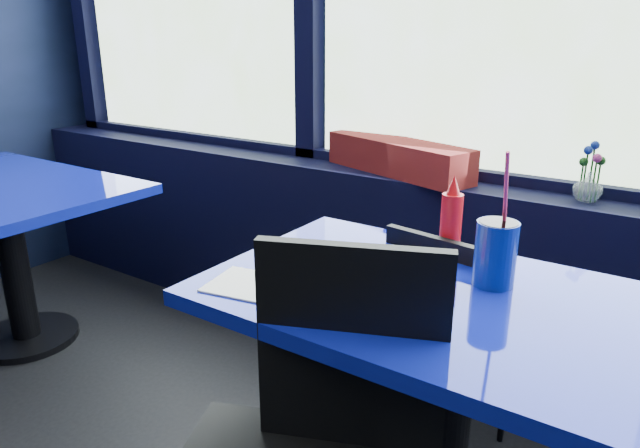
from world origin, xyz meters
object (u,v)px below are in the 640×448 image
Objects in this scene: near_table at (451,367)px; chair_near_front at (304,435)px; food_basket at (380,284)px; soda_cup at (496,252)px; far_table at (7,222)px; flower_vase at (589,184)px; chair_near_back at (441,332)px; planter_box at (398,157)px; ketchup_bottle at (451,219)px.

chair_near_front is (-0.17, -0.37, -0.03)m from near_table.
soda_cup reaches higher than food_basket.
flower_vase reaches higher than far_table.
far_table is 1.50× the size of chair_near_back.
near_table is 1.09m from planter_box.
soda_cup is at bearing -31.09° from planter_box.
soda_cup reaches higher than near_table.
chair_near_front is 0.71m from chair_near_back.
planter_box is (1.41, 0.87, 0.30)m from far_table.
chair_near_front reaches higher than food_basket.
ketchup_bottle is (0.03, -0.06, 0.39)m from chair_near_back.
soda_cup reaches higher than far_table.
flower_vase is (0.29, 1.22, 0.32)m from chair_near_front.
ketchup_bottle is at bearing -113.44° from flower_vase.
flower_vase reaches higher than planter_box.
ketchup_bottle reaches higher than chair_near_front.
planter_box is at bearing -42.04° from chair_near_back.
chair_near_back is 3.98× the size of flower_vase.
chair_near_back is at bearing 10.16° from far_table.
planter_box is (-0.59, 0.87, 0.30)m from near_table.
food_basket is 0.38m from ketchup_bottle.
chair_near_back is at bearing 66.29° from chair_near_front.
food_basket is 1.19× the size of ketchup_bottle.
ketchup_bottle is at bearing 8.36° from far_table.
ketchup_bottle reaches higher than food_basket.
planter_box is at bearing 31.59° from far_table.
planter_box reaches higher than near_table.
planter_box reaches higher than chair_near_back.
far_table is 2.06m from soda_cup.
flower_vase reaches higher than chair_near_back.
food_basket is (1.85, -0.10, 0.22)m from far_table.
soda_cup is at bearing -40.80° from ketchup_bottle.
ketchup_bottle is at bearing 124.23° from chair_near_back.
planter_box is 0.71m from flower_vase.
ketchup_bottle is (1.87, 0.27, 0.28)m from far_table.
chair_near_front is 3.57× the size of food_basket.
far_table is at bearing 176.13° from food_basket.
far_table is 1.86m from food_basket.
planter_box reaches higher than food_basket.
planter_box is 3.01× the size of ketchup_bottle.
planter_box is (-0.44, 0.54, 0.41)m from chair_near_back.
far_table is 4.57× the size of food_basket.
far_table is 1.80× the size of planter_box.
soda_cup is at bearing 143.07° from chair_near_back.
chair_near_front is 4.65× the size of flower_vase.
near_table is 0.30m from soda_cup.
flower_vase is 0.77× the size of food_basket.
ketchup_bottle is 0.23m from soda_cup.
planter_box is 3.31× the size of flower_vase.
food_basket is (0.44, -0.96, -0.08)m from planter_box.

